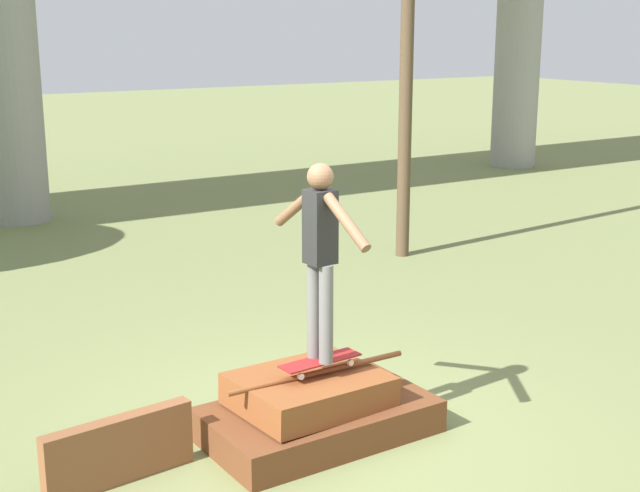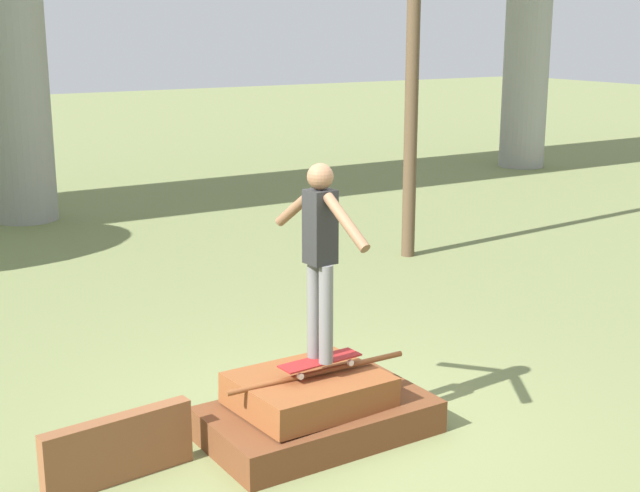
{
  "view_description": "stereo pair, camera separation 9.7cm",
  "coord_description": "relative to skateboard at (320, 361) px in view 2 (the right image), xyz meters",
  "views": [
    {
      "loc": [
        -3.74,
        -6.0,
        3.45
      ],
      "look_at": [
        0.02,
        0.0,
        1.69
      ],
      "focal_mm": 50.0,
      "sensor_mm": 36.0,
      "label": 1
    },
    {
      "loc": [
        -3.66,
        -6.05,
        3.45
      ],
      "look_at": [
        0.02,
        0.0,
        1.69
      ],
      "focal_mm": 50.0,
      "sensor_mm": 36.0,
      "label": 2
    }
  ],
  "objects": [
    {
      "name": "ground_plane",
      "position": [
        -0.02,
        -0.0,
        -0.68
      ],
      "size": [
        80.0,
        80.0,
        0.0
      ],
      "primitive_type": "plane",
      "color": "olive"
    },
    {
      "name": "skater",
      "position": [
        0.0,
        -0.0,
        0.99
      ],
      "size": [
        0.23,
        1.25,
        1.68
      ],
      "color": "slate",
      "rests_on": "skateboard"
    },
    {
      "name": "skateboard",
      "position": [
        0.0,
        0.0,
        0.0
      ],
      "size": [
        0.76,
        0.26,
        0.09
      ],
      "color": "maroon",
      "rests_on": "scrap_pile"
    },
    {
      "name": "scrap_plank_loose",
      "position": [
        -1.74,
        0.14,
        -0.41
      ],
      "size": [
        1.22,
        0.26,
        0.53
      ],
      "color": "brown",
      "rests_on": "ground_plane"
    },
    {
      "name": "scrap_pile",
      "position": [
        -0.04,
        0.01,
        -0.44
      ],
      "size": [
        1.96,
        1.15,
        0.61
      ],
      "color": "brown",
      "rests_on": "ground_plane"
    },
    {
      "name": "utility_pole",
      "position": [
        4.34,
        4.55,
        2.47
      ],
      "size": [
        1.3,
        0.2,
        6.05
      ],
      "color": "brown",
      "rests_on": "ground_plane"
    }
  ]
}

